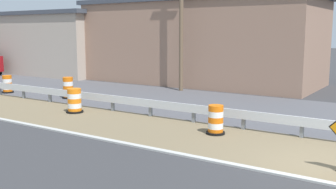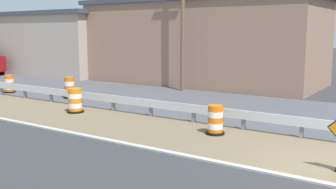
{
  "view_description": "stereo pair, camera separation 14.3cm",
  "coord_description": "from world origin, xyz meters",
  "px_view_note": "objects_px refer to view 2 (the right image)",
  "views": [
    {
      "loc": [
        -10.64,
        -2.06,
        3.48
      ],
      "look_at": [
        1.86,
        6.12,
        1.12
      ],
      "focal_mm": 42.65,
      "sensor_mm": 36.0,
      "label": 1
    },
    {
      "loc": [
        -10.56,
        -2.18,
        3.48
      ],
      "look_at": [
        1.86,
        6.12,
        1.12
      ],
      "focal_mm": 42.65,
      "sensor_mm": 36.0,
      "label": 2
    }
  ],
  "objects_px": {
    "traffic_barrel_mid": "(69,89)",
    "traffic_barrel_far": "(9,85)",
    "traffic_barrel_nearest": "(215,121)",
    "traffic_barrel_close": "(75,102)",
    "utility_pole_near": "(183,18)"
  },
  "relations": [
    {
      "from": "traffic_barrel_close",
      "to": "utility_pole_near",
      "type": "xyz_separation_m",
      "value": [
        8.1,
        -0.47,
        3.76
      ]
    },
    {
      "from": "traffic_barrel_nearest",
      "to": "traffic_barrel_close",
      "type": "distance_m",
      "value": 6.77
    },
    {
      "from": "traffic_barrel_nearest",
      "to": "traffic_barrel_mid",
      "type": "distance_m",
      "value": 10.13
    },
    {
      "from": "utility_pole_near",
      "to": "traffic_barrel_nearest",
      "type": "bearing_deg",
      "value": -141.98
    },
    {
      "from": "traffic_barrel_nearest",
      "to": "traffic_barrel_close",
      "type": "xyz_separation_m",
      "value": [
        -0.04,
        6.77,
        0.02
      ]
    },
    {
      "from": "traffic_barrel_mid",
      "to": "traffic_barrel_far",
      "type": "height_order",
      "value": "traffic_barrel_mid"
    },
    {
      "from": "traffic_barrel_nearest",
      "to": "utility_pole_near",
      "type": "relative_size",
      "value": 0.12
    },
    {
      "from": "traffic_barrel_mid",
      "to": "traffic_barrel_nearest",
      "type": "bearing_deg",
      "value": -103.97
    },
    {
      "from": "traffic_barrel_close",
      "to": "utility_pole_near",
      "type": "height_order",
      "value": "utility_pole_near"
    },
    {
      "from": "traffic_barrel_nearest",
      "to": "utility_pole_near",
      "type": "bearing_deg",
      "value": 38.02
    },
    {
      "from": "traffic_barrel_nearest",
      "to": "traffic_barrel_far",
      "type": "xyz_separation_m",
      "value": [
        1.86,
        14.18,
        0.0
      ]
    },
    {
      "from": "traffic_barrel_nearest",
      "to": "traffic_barrel_far",
      "type": "distance_m",
      "value": 14.3
    },
    {
      "from": "traffic_barrel_far",
      "to": "utility_pole_near",
      "type": "relative_size",
      "value": 0.12
    },
    {
      "from": "traffic_barrel_close",
      "to": "traffic_barrel_far",
      "type": "height_order",
      "value": "traffic_barrel_close"
    },
    {
      "from": "traffic_barrel_close",
      "to": "traffic_barrel_far",
      "type": "relative_size",
      "value": 1.04
    }
  ]
}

